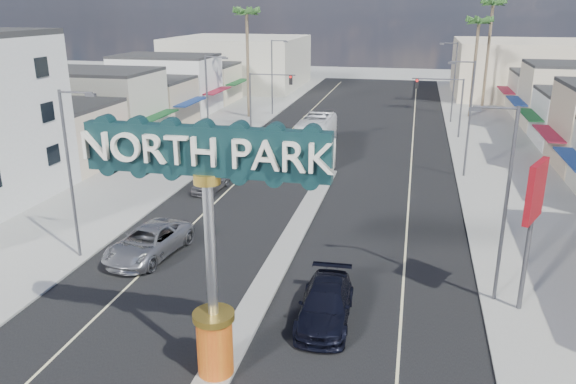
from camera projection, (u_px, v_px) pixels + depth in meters
The scene contains 25 objects.
ground at pixel (331, 169), 46.53m from camera, with size 160.00×160.00×0.00m, color gray.
road at pixel (331, 169), 46.53m from camera, with size 20.00×120.00×0.01m, color black.
median_island at pixel (288, 244), 31.71m from camera, with size 1.30×30.00×0.16m, color gray.
sidewalk_left at pixel (173, 158), 49.45m from camera, with size 8.00×120.00×0.12m, color gray.
sidewalk_right at pixel (509, 179), 43.58m from camera, with size 8.00×120.00×0.12m, color gray.
storefront_row_left at pixel (136, 98), 62.63m from camera, with size 12.00×42.00×6.00m, color beige.
backdrop_far_left at pixel (239, 62), 91.49m from camera, with size 20.00×20.00×8.00m, color #B7B29E.
backdrop_far_right at pixel (526, 69), 82.28m from camera, with size 20.00×20.00×8.00m, color beige.
gateway_sign at pixel (209, 226), 18.74m from camera, with size 8.20×1.50×9.15m.
traffic_signal_left at pixel (266, 90), 60.04m from camera, with size 5.09×0.45×6.00m.
traffic_signal_right at pixel (443, 96), 56.20m from camera, with size 5.09×0.45×6.00m.
streetlight_l_near at pixel (72, 167), 28.61m from camera, with size 2.03×0.22×9.00m.
streetlight_l_mid at pixel (209, 103), 47.11m from camera, with size 2.03×0.22×9.00m.
streetlight_l_far at pixel (273, 74), 67.46m from camera, with size 2.03×0.22×9.00m.
streetlight_r_near at pixel (503, 197), 24.24m from camera, with size 2.03×0.22×9.00m.
streetlight_r_mid at pixel (468, 113), 42.74m from camera, with size 2.03×0.22×9.00m.
streetlight_r_far at pixel (453, 78), 63.09m from camera, with size 2.03×0.22×9.00m.
palm_left_far at pixel (247, 18), 64.10m from camera, with size 2.60×2.60×13.10m.
palm_right_mid at pixel (479, 26), 64.49m from camera, with size 2.60×2.60×12.10m.
palm_right_far at pixel (493, 9), 69.06m from camera, with size 2.60×2.60×14.10m.
suv_left at pixel (149, 242), 30.17m from camera, with size 2.70×5.85×1.63m, color #9D9DA2.
suv_right at pixel (325, 304), 23.99m from camera, with size 2.17×5.33×1.55m, color black.
car_parked_left at pixel (211, 181), 40.91m from camera, with size 1.65×4.11×1.40m, color slate.
city_bus at pixel (313, 139), 49.71m from camera, with size 2.78×11.89×3.31m, color white.
bank_pylon_sign at pixel (534, 200), 23.36m from camera, with size 1.11×2.03×6.75m.
Camera 1 is at (6.42, -14.42, 12.95)m, focal length 35.00 mm.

